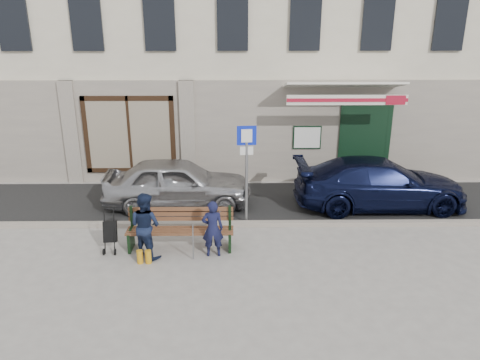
{
  "coord_description": "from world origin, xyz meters",
  "views": [
    {
      "loc": [
        0.05,
        -9.25,
        5.0
      ],
      "look_at": [
        0.18,
        1.6,
        1.2
      ],
      "focal_mm": 35.0,
      "sensor_mm": 36.0,
      "label": 1
    }
  ],
  "objects_px": {
    "man": "(213,229)",
    "bench": "(178,230)",
    "woman": "(145,225)",
    "parking_sign": "(247,160)",
    "car_navy": "(380,183)",
    "stroller": "(110,233)",
    "car_silver": "(177,183)"
  },
  "relations": [
    {
      "from": "car_silver",
      "to": "car_navy",
      "type": "height_order",
      "value": "car_silver"
    },
    {
      "from": "bench",
      "to": "car_navy",
      "type": "bearing_deg",
      "value": 24.93
    },
    {
      "from": "car_navy",
      "to": "stroller",
      "type": "xyz_separation_m",
      "value": [
        -6.77,
        -2.55,
        -0.23
      ]
    },
    {
      "from": "car_navy",
      "to": "parking_sign",
      "type": "xyz_separation_m",
      "value": [
        -3.69,
        -1.1,
        1.01
      ]
    },
    {
      "from": "bench",
      "to": "woman",
      "type": "height_order",
      "value": "woman"
    },
    {
      "from": "man",
      "to": "car_silver",
      "type": "bearing_deg",
      "value": -74.61
    },
    {
      "from": "car_silver",
      "to": "woman",
      "type": "height_order",
      "value": "woman"
    },
    {
      "from": "parking_sign",
      "to": "man",
      "type": "distance_m",
      "value": 2.12
    },
    {
      "from": "bench",
      "to": "man",
      "type": "xyz_separation_m",
      "value": [
        0.8,
        -0.33,
        0.19
      ]
    },
    {
      "from": "man",
      "to": "stroller",
      "type": "height_order",
      "value": "man"
    },
    {
      "from": "bench",
      "to": "stroller",
      "type": "height_order",
      "value": "stroller"
    },
    {
      "from": "woman",
      "to": "parking_sign",
      "type": "bearing_deg",
      "value": -111.4
    },
    {
      "from": "car_navy",
      "to": "bench",
      "type": "relative_size",
      "value": 1.94
    },
    {
      "from": "bench",
      "to": "woman",
      "type": "xyz_separation_m",
      "value": [
        -0.65,
        -0.35,
        0.28
      ]
    },
    {
      "from": "parking_sign",
      "to": "man",
      "type": "bearing_deg",
      "value": -119.67
    },
    {
      "from": "bench",
      "to": "parking_sign",
      "type": "bearing_deg",
      "value": 40.56
    },
    {
      "from": "bench",
      "to": "woman",
      "type": "relative_size",
      "value": 1.62
    },
    {
      "from": "car_navy",
      "to": "car_silver",
      "type": "bearing_deg",
      "value": 88.03
    },
    {
      "from": "car_navy",
      "to": "woman",
      "type": "distance_m",
      "value": 6.55
    },
    {
      "from": "car_silver",
      "to": "man",
      "type": "height_order",
      "value": "car_silver"
    },
    {
      "from": "parking_sign",
      "to": "bench",
      "type": "relative_size",
      "value": 1.06
    },
    {
      "from": "man",
      "to": "car_navy",
      "type": "bearing_deg",
      "value": -153.58
    },
    {
      "from": "man",
      "to": "stroller",
      "type": "distance_m",
      "value": 2.32
    },
    {
      "from": "man",
      "to": "woman",
      "type": "distance_m",
      "value": 1.45
    },
    {
      "from": "man",
      "to": "bench",
      "type": "bearing_deg",
      "value": -28.09
    },
    {
      "from": "bench",
      "to": "stroller",
      "type": "bearing_deg",
      "value": -176.17
    },
    {
      "from": "bench",
      "to": "stroller",
      "type": "distance_m",
      "value": 1.51
    },
    {
      "from": "stroller",
      "to": "car_silver",
      "type": "bearing_deg",
      "value": 61.78
    },
    {
      "from": "car_navy",
      "to": "parking_sign",
      "type": "bearing_deg",
      "value": 105.49
    },
    {
      "from": "bench",
      "to": "man",
      "type": "bearing_deg",
      "value": -22.64
    },
    {
      "from": "man",
      "to": "woman",
      "type": "bearing_deg",
      "value": -4.78
    },
    {
      "from": "bench",
      "to": "stroller",
      "type": "xyz_separation_m",
      "value": [
        -1.5,
        -0.1,
        -0.01
      ]
    }
  ]
}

